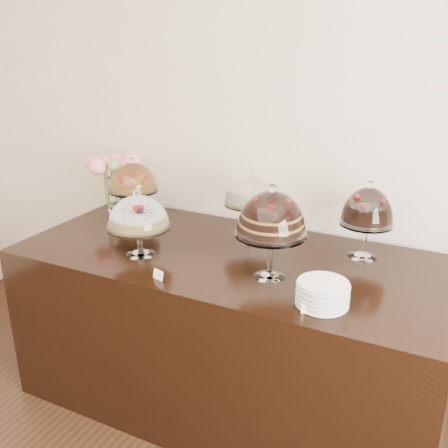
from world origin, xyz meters
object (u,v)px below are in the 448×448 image
at_px(cake_stand_choco_layer, 271,217).
at_px(flower_vase, 114,173).
at_px(cake_stand_sugar_sponge, 138,215).
at_px(cake_stand_cheesecake, 249,194).
at_px(cake_stand_fruit_tart, 133,180).
at_px(plate_stack, 323,294).
at_px(display_counter, 228,329).
at_px(cake_stand_dark_choco, 367,210).

distance_m(cake_stand_choco_layer, flower_vase, 1.31).
xyz_separation_m(cake_stand_sugar_sponge, cake_stand_cheesecake, (0.40, 0.47, 0.04)).
bearing_deg(cake_stand_cheesecake, cake_stand_sugar_sponge, -130.55).
height_order(cake_stand_sugar_sponge, cake_stand_cheesecake, cake_stand_cheesecake).
xyz_separation_m(cake_stand_choco_layer, cake_stand_fruit_tart, (-1.04, 0.38, -0.05)).
relative_size(cake_stand_choco_layer, cake_stand_fruit_tart, 1.16).
xyz_separation_m(cake_stand_sugar_sponge, plate_stack, (0.98, -0.10, -0.16)).
bearing_deg(cake_stand_cheesecake, display_counter, -89.87).
distance_m(display_counter, cake_stand_cheesecake, 0.75).
distance_m(cake_stand_dark_choco, cake_stand_fruit_tart, 1.38).
distance_m(cake_stand_cheesecake, cake_stand_dark_choco, 0.63).
bearing_deg(cake_stand_fruit_tart, cake_stand_dark_choco, 1.73).
xyz_separation_m(cake_stand_cheesecake, plate_stack, (0.58, -0.57, -0.20)).
bearing_deg(cake_stand_dark_choco, display_counter, -156.74).
bearing_deg(plate_stack, cake_stand_fruit_tart, 158.11).
distance_m(cake_stand_choco_layer, cake_stand_cheesecake, 0.51).
bearing_deg(cake_stand_cheesecake, plate_stack, -44.33).
bearing_deg(cake_stand_sugar_sponge, display_counter, 27.21).
xyz_separation_m(cake_stand_fruit_tart, plate_stack, (1.33, -0.54, -0.19)).
xyz_separation_m(cake_stand_sugar_sponge, cake_stand_choco_layer, (0.69, 0.05, 0.08)).
relative_size(cake_stand_choco_layer, plate_stack, 2.09).
bearing_deg(plate_stack, cake_stand_dark_choco, 85.27).
height_order(cake_stand_sugar_sponge, cake_stand_choco_layer, cake_stand_choco_layer).
xyz_separation_m(cake_stand_cheesecake, cake_stand_fruit_tart, (-0.75, -0.03, -0.00)).
height_order(cake_stand_sugar_sponge, cake_stand_dark_choco, cake_stand_dark_choco).
bearing_deg(cake_stand_fruit_tart, display_counter, -16.96).
height_order(display_counter, cake_stand_fruit_tart, cake_stand_fruit_tart).
height_order(flower_vase, plate_stack, flower_vase).
relative_size(cake_stand_dark_choco, plate_stack, 1.87).
distance_m(cake_stand_choco_layer, cake_stand_dark_choco, 0.55).
distance_m(cake_stand_fruit_tart, plate_stack, 1.45).
bearing_deg(cake_stand_sugar_sponge, cake_stand_choco_layer, 4.50).
distance_m(cake_stand_dark_choco, plate_stack, 0.61).
xyz_separation_m(cake_stand_sugar_sponge, cake_stand_dark_choco, (1.03, 0.48, 0.04)).
bearing_deg(cake_stand_cheesecake, flower_vase, 178.26).
height_order(display_counter, cake_stand_cheesecake, cake_stand_cheesecake).
bearing_deg(cake_stand_choco_layer, cake_stand_cheesecake, 124.78).
height_order(cake_stand_sugar_sponge, plate_stack, cake_stand_sugar_sponge).
distance_m(cake_stand_sugar_sponge, cake_stand_choco_layer, 0.70).
xyz_separation_m(cake_stand_sugar_sponge, cake_stand_fruit_tart, (-0.35, 0.44, 0.04)).
bearing_deg(cake_stand_choco_layer, plate_stack, -27.64).
height_order(cake_stand_cheesecake, plate_stack, cake_stand_cheesecake).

